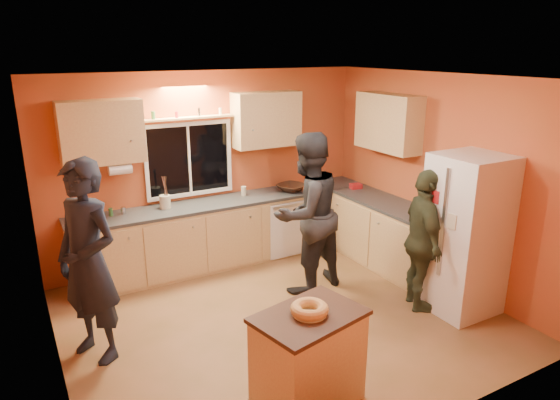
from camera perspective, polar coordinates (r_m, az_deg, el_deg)
ground at (r=5.71m, az=0.17°, el=-13.27°), size 4.50×4.50×0.00m
room_shell at (r=5.49m, az=-0.85°, el=3.73°), size 4.54×4.04×2.61m
back_counter at (r=6.91m, az=-6.70°, el=-3.66°), size 4.23×0.62×0.90m
right_counter at (r=6.93m, az=12.29°, el=-3.89°), size 0.62×1.84×0.90m
refrigerator at (r=5.90m, az=20.45°, el=-3.73°), size 0.72×0.70×1.80m
island at (r=4.32m, az=3.27°, el=-17.67°), size 0.98×0.76×0.84m
bundt_pastry at (r=4.07m, az=3.38°, el=-12.34°), size 0.31×0.31×0.09m
person_left at (r=4.98m, az=-21.07°, el=-6.66°), size 0.77×0.85×1.96m
person_center at (r=5.97m, az=3.10°, el=-1.57°), size 1.09×0.93×1.96m
person_right at (r=5.80m, az=16.03°, el=-4.52°), size 0.78×1.03×1.63m
mixing_bowl at (r=7.18m, az=1.32°, el=1.43°), size 0.51×0.51×0.10m
utensil_crock at (r=6.56m, az=-13.00°, el=-0.21°), size 0.14×0.14×0.17m
potted_plant at (r=6.18m, az=17.33°, el=-0.87°), size 0.34×0.31×0.33m
red_box at (r=7.38m, az=8.66°, el=1.58°), size 0.18×0.15×0.07m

